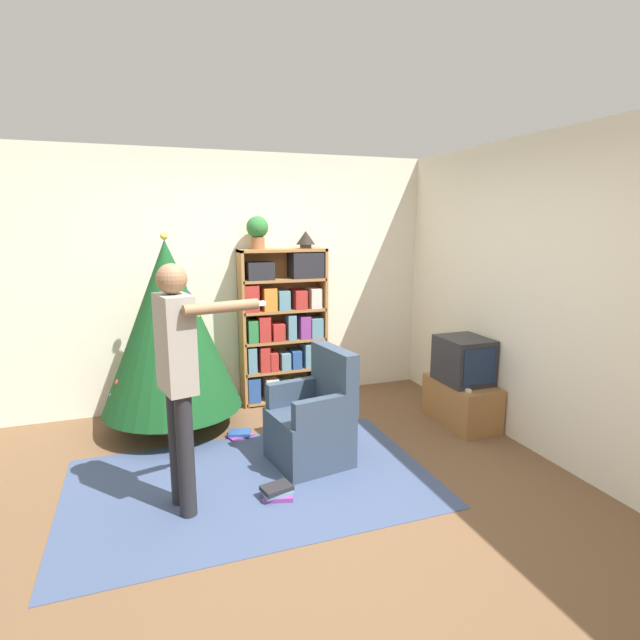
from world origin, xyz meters
TOP-DOWN VIEW (x-y plane):
  - ground_plane at (0.00, 0.00)m, footprint 14.00×14.00m
  - wall_back at (0.00, 2.02)m, footprint 8.00×0.10m
  - wall_right at (2.11, 0.00)m, footprint 0.10×8.00m
  - area_rug at (-0.29, 0.18)m, footprint 2.64×1.66m
  - bookshelf at (0.42, 1.80)m, footprint 0.91×0.28m
  - tv_stand at (1.84, 0.62)m, footprint 0.40×0.76m
  - television at (1.84, 0.62)m, footprint 0.41×0.48m
  - game_remote at (1.72, 0.39)m, footprint 0.04×0.12m
  - christmas_tree at (-0.76, 1.39)m, footprint 1.24×1.24m
  - armchair at (0.26, 0.36)m, footprint 0.65×0.64m
  - standing_person at (-0.78, 0.01)m, footprint 0.69×0.46m
  - potted_plant at (0.16, 1.80)m, footprint 0.22×0.22m
  - table_lamp at (0.67, 1.80)m, footprint 0.20×0.20m
  - book_pile_near_tree at (-0.22, 1.02)m, footprint 0.25×0.20m
  - book_pile_by_chair at (-0.16, -0.08)m, footprint 0.24×0.20m

SIDE VIEW (x-z plane):
  - ground_plane at x=0.00m, z-range 0.00..0.00m
  - area_rug at x=-0.29m, z-range 0.00..0.01m
  - book_pile_near_tree at x=-0.22m, z-range 0.00..0.05m
  - book_pile_by_chair at x=-0.16m, z-range 0.00..0.09m
  - tv_stand at x=1.84m, z-range 0.00..0.41m
  - armchair at x=0.26m, z-range -0.14..0.78m
  - game_remote at x=1.72m, z-range 0.41..0.44m
  - television at x=1.84m, z-range 0.41..0.84m
  - bookshelf at x=0.42m, z-range 0.00..1.64m
  - christmas_tree at x=-0.76m, z-range 0.07..1.89m
  - standing_person at x=-0.78m, z-range 0.16..1.81m
  - wall_back at x=0.00m, z-range 0.00..2.60m
  - wall_right at x=2.11m, z-range 0.00..2.60m
  - table_lamp at x=0.67m, z-range 1.64..1.82m
  - potted_plant at x=0.16m, z-range 1.66..1.99m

